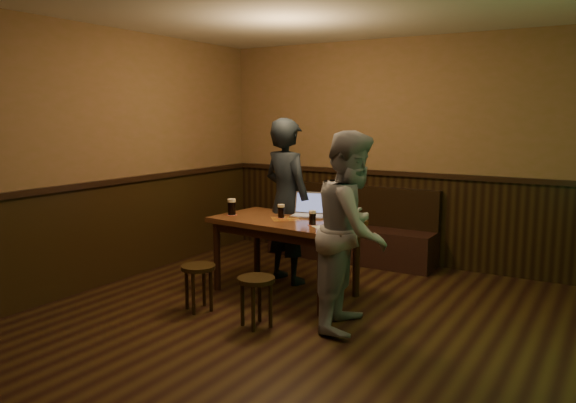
% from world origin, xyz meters
% --- Properties ---
extents(room, '(5.04, 6.04, 2.84)m').
position_xyz_m(room, '(0.00, 0.22, 1.20)').
color(room, black).
rests_on(room, ground).
extents(bench, '(2.20, 0.50, 0.95)m').
position_xyz_m(bench, '(-0.60, 2.75, 0.31)').
color(bench, black).
rests_on(bench, ground).
extents(pub_table, '(1.55, 0.97, 0.80)m').
position_xyz_m(pub_table, '(-0.60, 1.11, 0.69)').
color(pub_table, '#5A3419').
rests_on(pub_table, ground).
extents(stool_left, '(0.41, 0.41, 0.44)m').
position_xyz_m(stool_left, '(-1.03, 0.23, 0.35)').
color(stool_left, black).
rests_on(stool_left, ground).
extents(stool_right, '(0.43, 0.43, 0.45)m').
position_xyz_m(stool_right, '(-0.32, 0.17, 0.36)').
color(stool_right, black).
rests_on(stool_right, ground).
extents(pint_left, '(0.12, 0.12, 0.18)m').
position_xyz_m(pint_left, '(-1.21, 1.01, 0.88)').
color(pint_left, '#B42416').
rests_on(pint_left, pub_table).
extents(pint_mid, '(0.09, 0.09, 0.15)m').
position_xyz_m(pint_mid, '(-0.66, 1.13, 0.87)').
color(pint_mid, '#B42416').
rests_on(pint_mid, pub_table).
extents(pint_right, '(0.09, 0.09, 0.15)m').
position_xyz_m(pint_right, '(-0.20, 0.97, 0.87)').
color(pint_right, '#B42416').
rests_on(pint_right, pub_table).
extents(laptop, '(0.41, 0.36, 0.25)m').
position_xyz_m(laptop, '(-0.47, 1.39, 0.86)').
color(laptop, silver).
rests_on(laptop, pub_table).
extents(menu, '(0.27, 0.25, 0.00)m').
position_xyz_m(menu, '(-0.05, 0.91, 0.80)').
color(menu, silver).
rests_on(menu, pub_table).
extents(person_suit, '(0.77, 0.62, 1.83)m').
position_xyz_m(person_suit, '(-0.81, 1.50, 0.92)').
color(person_suit, black).
rests_on(person_suit, ground).
extents(person_grey, '(0.81, 0.95, 1.73)m').
position_xyz_m(person_grey, '(0.39, 0.62, 0.87)').
color(person_grey, '#95959A').
rests_on(person_grey, ground).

